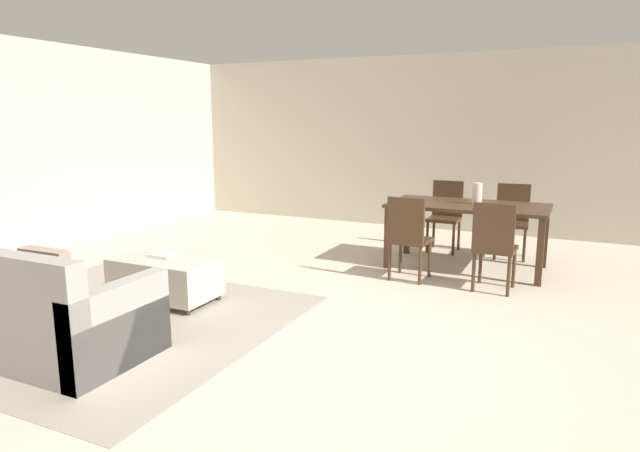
{
  "coord_description": "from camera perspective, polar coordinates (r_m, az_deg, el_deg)",
  "views": [
    {
      "loc": [
        1.84,
        -3.65,
        1.73
      ],
      "look_at": [
        -0.49,
        1.28,
        0.66
      ],
      "focal_mm": 30.96,
      "sensor_mm": 36.0,
      "label": 1
    }
  ],
  "objects": [
    {
      "name": "couch",
      "position": [
        4.8,
        -28.69,
        -7.78
      ],
      "size": [
        2.06,
        0.9,
        0.86
      ],
      "color": "gray",
      "rests_on": "ground_plane"
    },
    {
      "name": "dining_chair_far_right",
      "position": [
        7.36,
        19.24,
        0.97
      ],
      "size": [
        0.43,
        0.43,
        0.92
      ],
      "color": "#422B1C",
      "rests_on": "ground_plane"
    },
    {
      "name": "area_rug",
      "position": [
        5.21,
        -21.34,
        -9.05
      ],
      "size": [
        3.0,
        2.8,
        0.01
      ],
      "primitive_type": "cube",
      "color": "gray",
      "rests_on": "ground_plane"
    },
    {
      "name": "book_on_ottoman",
      "position": [
        5.52,
        -15.85,
        -2.91
      ],
      "size": [
        0.26,
        0.21,
        0.03
      ],
      "primitive_type": "cube",
      "rotation": [
        0.0,
        0.0,
        -0.02
      ],
      "color": "silver",
      "rests_on": "ottoman_table"
    },
    {
      "name": "ottoman_table",
      "position": [
        5.5,
        -15.7,
        -5.08
      ],
      "size": [
        0.98,
        0.56,
        0.42
      ],
      "color": "#B7AD9E",
      "rests_on": "ground_plane"
    },
    {
      "name": "dining_chair_near_left",
      "position": [
        5.96,
        9.1,
        -0.79
      ],
      "size": [
        0.42,
        0.42,
        0.92
      ],
      "color": "#422B1C",
      "rests_on": "ground_plane"
    },
    {
      "name": "dining_table",
      "position": [
        6.6,
        15.03,
        1.46
      ],
      "size": [
        1.78,
        0.92,
        0.76
      ],
      "color": "#422B1C",
      "rests_on": "ground_plane"
    },
    {
      "name": "vase_centerpiece",
      "position": [
        6.59,
        15.94,
        3.24
      ],
      "size": [
        0.11,
        0.11,
        0.24
      ],
      "primitive_type": "cylinder",
      "color": "silver",
      "rests_on": "dining_table"
    },
    {
      "name": "dining_chair_far_left",
      "position": [
        7.48,
        12.86,
        1.47
      ],
      "size": [
        0.4,
        0.4,
        0.92
      ],
      "color": "#422B1C",
      "rests_on": "ground_plane"
    },
    {
      "name": "ground_plane",
      "position": [
        4.44,
        -1.39,
        -11.88
      ],
      "size": [
        10.8,
        10.8,
        0.0
      ],
      "primitive_type": "plane",
      "color": "beige"
    },
    {
      "name": "wall_back",
      "position": [
        8.85,
        13.37,
        8.3
      ],
      "size": [
        9.0,
        0.12,
        2.7
      ],
      "primitive_type": "cube",
      "color": "#BCB2A0",
      "rests_on": "ground_plane"
    },
    {
      "name": "dining_chair_near_right",
      "position": [
        5.77,
        17.57,
        -1.56
      ],
      "size": [
        0.41,
        0.41,
        0.92
      ],
      "color": "#422B1C",
      "rests_on": "ground_plane"
    }
  ]
}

